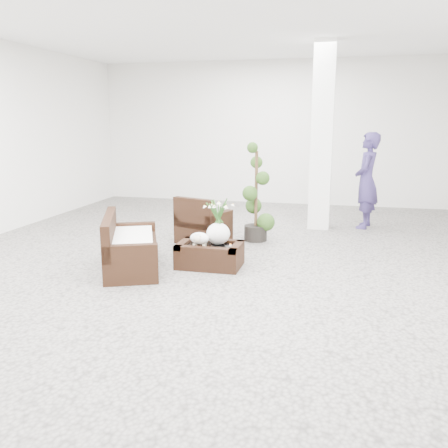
% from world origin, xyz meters
% --- Properties ---
extents(ground, '(11.00, 11.00, 0.00)m').
position_xyz_m(ground, '(0.00, 0.00, 0.00)').
color(ground, gray).
rests_on(ground, ground).
extents(column, '(0.40, 0.40, 3.50)m').
position_xyz_m(column, '(1.20, 2.80, 1.75)').
color(column, white).
rests_on(column, ground).
extents(coffee_table, '(0.90, 0.60, 0.31)m').
position_xyz_m(coffee_table, '(-0.19, -0.18, 0.16)').
color(coffee_table, black).
rests_on(coffee_table, ground).
extents(sheep_figurine, '(0.28, 0.23, 0.21)m').
position_xyz_m(sheep_figurine, '(-0.31, -0.28, 0.42)').
color(sheep_figurine, white).
rests_on(sheep_figurine, coffee_table).
extents(planter_narcissus, '(0.44, 0.44, 0.80)m').
position_xyz_m(planter_narcissus, '(-0.09, -0.08, 0.71)').
color(planter_narcissus, white).
rests_on(planter_narcissus, coffee_table).
extents(tealight, '(0.04, 0.04, 0.03)m').
position_xyz_m(tealight, '(0.11, -0.16, 0.33)').
color(tealight, white).
rests_on(tealight, coffee_table).
extents(armchair, '(0.94, 0.92, 0.80)m').
position_xyz_m(armchair, '(-0.67, 1.20, 0.40)').
color(armchair, black).
rests_on(armchair, ground).
extents(loveseat, '(1.22, 1.62, 0.78)m').
position_xyz_m(loveseat, '(-1.23, -0.55, 0.39)').
color(loveseat, black).
rests_on(loveseat, ground).
extents(topiary, '(0.44, 0.44, 1.67)m').
position_xyz_m(topiary, '(0.18, 1.51, 0.83)').
color(topiary, '#234014').
rests_on(topiary, ground).
extents(shopper, '(0.55, 0.74, 1.85)m').
position_xyz_m(shopper, '(2.07, 3.04, 0.92)').
color(shopper, navy).
rests_on(shopper, ground).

